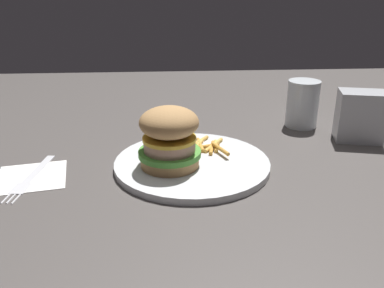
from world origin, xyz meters
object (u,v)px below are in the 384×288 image
at_px(sandwich, 169,137).
at_px(napkin, 31,177).
at_px(fries_pile, 206,146).
at_px(fork, 31,176).
at_px(napkin_dispenser, 360,116).
at_px(drink_glass, 302,107).
at_px(plate, 192,163).

relative_size(sandwich, napkin, 0.96).
xyz_separation_m(fries_pile, fork, (0.08, -0.30, -0.01)).
distance_m(fries_pile, napkin, 0.31).
relative_size(napkin, fork, 0.63).
xyz_separation_m(napkin, napkin_dispenser, (-0.13, 0.61, 0.05)).
xyz_separation_m(sandwich, drink_glass, (-0.21, 0.30, -0.02)).
distance_m(plate, napkin_dispenser, 0.36).
distance_m(sandwich, napkin, 0.24).
bearing_deg(plate, napkin_dispenser, 106.65).
height_order(fries_pile, drink_glass, drink_glass).
relative_size(napkin, drink_glass, 1.07).
bearing_deg(fries_pile, sandwich, -44.33).
height_order(sandwich, drink_glass, sandwich).
relative_size(plate, napkin_dispenser, 2.67).
height_order(sandwich, fork, sandwich).
relative_size(sandwich, fork, 0.61).
relative_size(fries_pile, napkin_dispenser, 1.05).
xyz_separation_m(fork, napkin_dispenser, (-0.13, 0.61, 0.05)).
height_order(plate, napkin_dispenser, napkin_dispenser).
height_order(plate, napkin, plate).
height_order(sandwich, napkin, sandwich).
bearing_deg(sandwich, plate, 116.09).
height_order(napkin, drink_glass, drink_glass).
height_order(napkin, fork, fork).
xyz_separation_m(plate, fork, (0.03, -0.27, -0.00)).
xyz_separation_m(sandwich, napkin_dispenser, (-0.12, 0.38, -0.01)).
bearing_deg(napkin_dispenser, plate, 30.03).
relative_size(plate, napkin, 2.46).
relative_size(plate, fries_pile, 2.55).
bearing_deg(napkin_dispenser, fries_pile, 22.60).
bearing_deg(fork, napkin, 172.47).
bearing_deg(fork, napkin_dispenser, 101.98).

